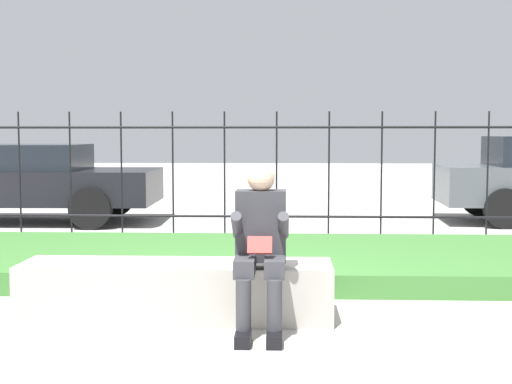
% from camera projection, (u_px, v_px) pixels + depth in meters
% --- Properties ---
extents(ground_plane, '(60.00, 60.00, 0.00)m').
position_uv_depth(ground_plane, '(226.00, 319.00, 5.72)').
color(ground_plane, '#B2AFA8').
extents(stone_bench, '(2.48, 0.60, 0.45)m').
position_uv_depth(stone_bench, '(177.00, 294.00, 5.72)').
color(stone_bench, '#ADA89E').
rests_on(stone_bench, ground_plane).
extents(person_seated_reader, '(0.42, 0.73, 1.25)m').
position_uv_depth(person_seated_reader, '(260.00, 241.00, 5.32)').
color(person_seated_reader, black).
rests_on(person_seated_reader, ground_plane).
extents(grass_berm, '(9.07, 2.68, 0.22)m').
position_uv_depth(grass_berm, '(242.00, 260.00, 7.74)').
color(grass_berm, '#3D7533').
rests_on(grass_berm, ground_plane).
extents(iron_fence, '(7.07, 0.03, 1.78)m').
position_uv_depth(iron_fence, '(251.00, 174.00, 9.67)').
color(iron_fence, black).
rests_on(iron_fence, ground_plane).
extents(car_parked_left, '(4.61, 2.04, 1.30)m').
position_uv_depth(car_parked_left, '(16.00, 180.00, 11.90)').
color(car_parked_left, black).
rests_on(car_parked_left, ground_plane).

